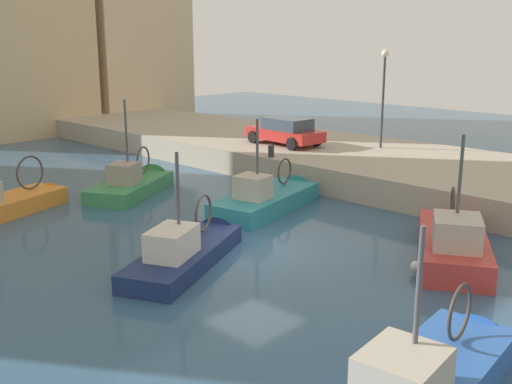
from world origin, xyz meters
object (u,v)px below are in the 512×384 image
fishing_boat_green (136,189)px  parked_car_red (285,131)px  fishing_boat_red (451,251)px  mooring_bollard_mid (271,151)px  fishing_boat_orange (12,210)px  fishing_boat_teal (271,205)px  quay_streetlamp (384,82)px  fishing_boat_navy (190,257)px

fishing_boat_green → parked_car_red: bearing=-9.3°
fishing_boat_green → fishing_boat_red: size_ratio=0.91×
fishing_boat_red → mooring_bollard_mid: fishing_boat_red is taller
fishing_boat_green → fishing_boat_orange: 5.34m
fishing_boat_orange → fishing_boat_teal: (7.51, -6.84, -0.00)m
mooring_bollard_mid → quay_streetlamp: size_ratio=0.11×
fishing_boat_orange → fishing_boat_green: bearing=-8.4°
fishing_boat_green → fishing_boat_orange: bearing=171.6°
mooring_bollard_mid → fishing_boat_red: bearing=-107.5°
mooring_bollard_mid → parked_car_red: bearing=29.9°
fishing_boat_green → fishing_boat_teal: (2.22, -6.06, -0.01)m
fishing_boat_orange → mooring_bollard_mid: fishing_boat_orange is taller
fishing_boat_orange → parked_car_red: bearing=-9.0°
fishing_boat_green → fishing_boat_red: fishing_boat_green is taller
fishing_boat_navy → fishing_boat_teal: fishing_boat_teal is taller
fishing_boat_orange → quay_streetlamp: bearing=-20.7°
fishing_boat_orange → fishing_boat_teal: size_ratio=0.95×
fishing_boat_green → mooring_bollard_mid: size_ratio=10.43×
fishing_boat_green → fishing_boat_teal: bearing=-69.9°
mooring_bollard_mid → fishing_boat_green: bearing=150.6°
mooring_bollard_mid → fishing_boat_orange: bearing=160.2°
fishing_boat_teal → quay_streetlamp: size_ratio=1.33×
fishing_boat_green → fishing_boat_orange: (-5.29, 0.78, -0.00)m
fishing_boat_teal → fishing_boat_red: bearing=-90.9°
fishing_boat_navy → fishing_boat_red: size_ratio=0.99×
fishing_boat_orange → fishing_boat_teal: 10.15m
fishing_boat_green → fishing_boat_teal: 6.45m
quay_streetlamp → mooring_bollard_mid: bearing=157.6°
fishing_boat_navy → quay_streetlamp: bearing=10.8°
fishing_boat_navy → parked_car_red: size_ratio=1.44×
fishing_boat_green → fishing_boat_orange: fishing_boat_green is taller
fishing_boat_red → fishing_boat_orange: bearing=116.7°
fishing_boat_red → quay_streetlamp: size_ratio=1.31×
quay_streetlamp → fishing_boat_red: bearing=-136.9°
parked_car_red → mooring_bollard_mid: size_ratio=7.87×
fishing_boat_red → fishing_boat_teal: size_ratio=0.98×
fishing_boat_navy → fishing_boat_teal: (6.16, 2.25, -0.03)m
fishing_boat_navy → parked_car_red: 14.31m
fishing_boat_navy → parked_car_red: (12.40, 6.92, 1.79)m
fishing_boat_navy → fishing_boat_red: fishing_boat_red is taller
fishing_boat_orange → mooring_bollard_mid: 11.54m
fishing_boat_teal → parked_car_red: bearing=36.8°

